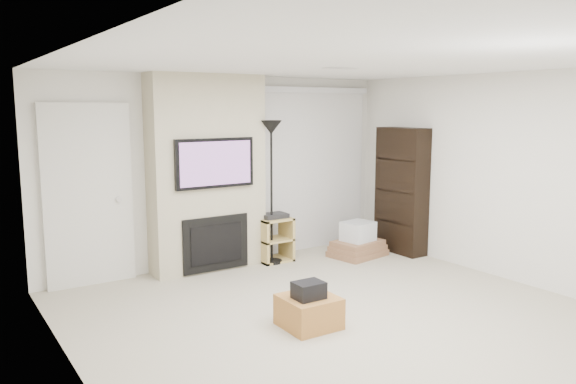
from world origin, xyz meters
TOP-DOWN VIEW (x-y plane):
  - floor at (0.00, 0.00)m, footprint 5.00×5.50m
  - ceiling at (0.00, 0.00)m, footprint 5.00×5.50m
  - wall_back at (0.00, 2.75)m, footprint 5.00×0.00m
  - wall_left at (-2.50, 0.00)m, footprint 0.00×5.50m
  - wall_right at (2.50, 0.00)m, footprint 0.00×5.50m
  - hvac_vent at (0.40, 0.80)m, footprint 0.35×0.18m
  - ottoman at (-0.41, 0.21)m, footprint 0.51×0.51m
  - black_bag at (-0.44, 0.17)m, footprint 0.28×0.23m
  - fireplace_wall at (-0.35, 2.54)m, footprint 1.50×0.47m
  - entry_door at (-1.80, 2.71)m, footprint 1.02×0.11m
  - vertical_blinds at (1.40, 2.70)m, footprint 1.98×0.10m
  - floor_lamp at (0.47, 2.32)m, footprint 0.28×0.28m
  - av_stand at (0.55, 2.38)m, footprint 0.45×0.38m
  - box_stack at (1.66, 1.93)m, footprint 0.82×0.67m
  - bookshelf at (2.34, 1.79)m, footprint 0.30×0.80m

SIDE VIEW (x-z plane):
  - floor at x=0.00m, z-range 0.00..0.00m
  - ottoman at x=-0.41m, z-range 0.00..0.30m
  - box_stack at x=1.66m, z-range -0.06..0.43m
  - av_stand at x=0.55m, z-range 0.02..0.68m
  - black_bag at x=-0.44m, z-range 0.30..0.46m
  - bookshelf at x=2.34m, z-range 0.00..1.80m
  - entry_door at x=-1.80m, z-range -0.02..2.12m
  - fireplace_wall at x=-0.35m, z-range -0.01..2.49m
  - wall_back at x=0.00m, z-range 0.00..2.50m
  - wall_left at x=-2.50m, z-range 0.00..2.50m
  - wall_right at x=2.50m, z-range 0.00..2.50m
  - vertical_blinds at x=1.40m, z-range 0.09..2.46m
  - floor_lamp at x=0.47m, z-range 0.55..2.47m
  - hvac_vent at x=0.40m, z-range 2.49..2.50m
  - ceiling at x=0.00m, z-range 2.50..2.50m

